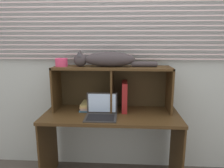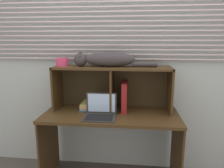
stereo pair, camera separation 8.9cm
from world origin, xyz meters
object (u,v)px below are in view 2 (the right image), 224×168
at_px(cat, 106,59).
at_px(binder_upright, 125,96).
at_px(laptop, 100,112).
at_px(book_stack, 90,106).
at_px(small_basket, 62,62).

distance_m(cat, binder_upright, 0.43).
distance_m(laptop, binder_upright, 0.33).
bearing_deg(cat, binder_upright, 0.00).
relative_size(binder_upright, book_stack, 1.34).
relative_size(cat, laptop, 2.81).
height_order(cat, small_basket, cat).
bearing_deg(laptop, small_basket, 153.69).
bearing_deg(book_stack, small_basket, -179.99).
relative_size(binder_upright, small_basket, 2.42).
height_order(laptop, small_basket, small_basket).
height_order(laptop, binder_upright, binder_upright).
bearing_deg(laptop, cat, 82.37).
height_order(cat, book_stack, cat).
relative_size(book_stack, small_basket, 1.80).
xyz_separation_m(laptop, binder_upright, (0.23, 0.22, 0.11)).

